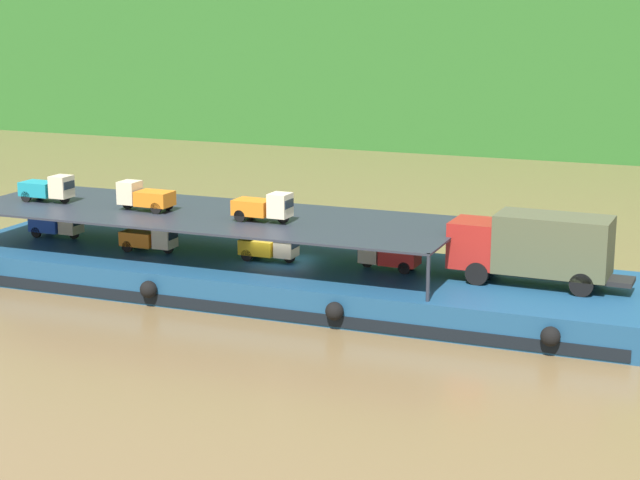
% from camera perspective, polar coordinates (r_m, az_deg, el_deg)
% --- Properties ---
extents(ground_plane, '(400.00, 400.00, 0.00)m').
position_cam_1_polar(ground_plane, '(49.66, -2.12, -2.84)').
color(ground_plane, brown).
extents(cargo_barge, '(33.47, 9.23, 1.50)m').
position_cam_1_polar(cargo_barge, '(49.44, -2.15, -2.02)').
color(cargo_barge, navy).
rests_on(cargo_barge, ground).
extents(covered_lorry, '(7.91, 2.48, 3.10)m').
position_cam_1_polar(covered_lorry, '(45.80, 11.57, -0.34)').
color(covered_lorry, maroon).
rests_on(covered_lorry, cargo_barge).
extents(cargo_rack, '(24.27, 7.80, 2.00)m').
position_cam_1_polar(cargo_rack, '(50.48, -6.10, 1.37)').
color(cargo_rack, '#232833').
rests_on(cargo_rack, cargo_barge).
extents(mini_truck_lower_stern, '(2.76, 1.23, 1.38)m').
position_cam_1_polar(mini_truck_lower_stern, '(55.74, -14.05, 0.85)').
color(mini_truck_lower_stern, '#1E47B7').
rests_on(mini_truck_lower_stern, cargo_barge).
extents(mini_truck_lower_aft, '(2.75, 1.22, 1.38)m').
position_cam_1_polar(mini_truck_lower_aft, '(51.63, -9.21, 0.12)').
color(mini_truck_lower_aft, orange).
rests_on(mini_truck_lower_aft, cargo_barge).
extents(mini_truck_lower_mid, '(2.76, 1.23, 1.38)m').
position_cam_1_polar(mini_truck_lower_mid, '(49.27, -2.72, -0.35)').
color(mini_truck_lower_mid, gold).
rests_on(mini_truck_lower_mid, cargo_barge).
extents(mini_truck_lower_fore, '(2.76, 1.23, 1.38)m').
position_cam_1_polar(mini_truck_lower_fore, '(47.74, 3.71, -0.80)').
color(mini_truck_lower_fore, red).
rests_on(mini_truck_lower_fore, cargo_barge).
extents(mini_truck_upper_stern, '(2.76, 1.23, 1.38)m').
position_cam_1_polar(mini_truck_upper_stern, '(54.74, -14.55, 2.74)').
color(mini_truck_upper_stern, teal).
rests_on(mini_truck_upper_stern, cargo_rack).
extents(mini_truck_upper_mid, '(2.76, 1.24, 1.38)m').
position_cam_1_polar(mini_truck_upper_mid, '(51.49, -9.50, 2.35)').
color(mini_truck_upper_mid, orange).
rests_on(mini_truck_upper_mid, cargo_rack).
extents(mini_truck_upper_fore, '(2.77, 1.26, 1.38)m').
position_cam_1_polar(mini_truck_upper_fore, '(48.32, -3.07, 1.81)').
color(mini_truck_upper_fore, orange).
rests_on(mini_truck_upper_fore, cargo_rack).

